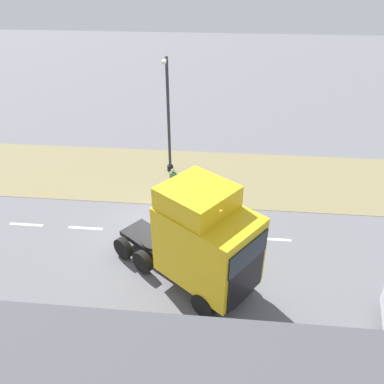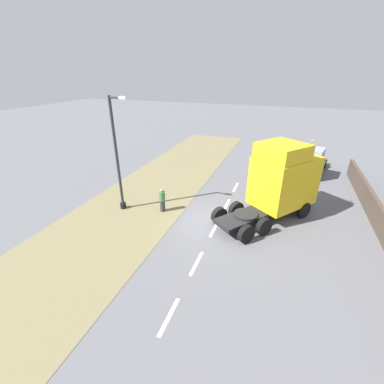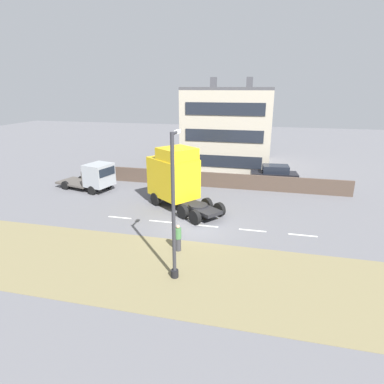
# 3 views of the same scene
# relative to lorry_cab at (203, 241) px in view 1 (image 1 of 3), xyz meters

# --- Properties ---
(ground_plane) EXTENTS (120.00, 120.00, 0.00)m
(ground_plane) POSITION_rel_lorry_cab_xyz_m (-3.32, -2.39, -2.38)
(ground_plane) COLOR slate
(ground_plane) RESTS_ON ground
(grass_verge) EXTENTS (7.00, 44.00, 0.01)m
(grass_verge) POSITION_rel_lorry_cab_xyz_m (-9.32, -2.39, -2.37)
(grass_verge) COLOR olive
(grass_verge) RESTS_ON ground
(lane_markings) EXTENTS (0.16, 14.60, 0.00)m
(lane_markings) POSITION_rel_lorry_cab_xyz_m (-3.32, -3.09, -2.37)
(lane_markings) COLOR white
(lane_markings) RESTS_ON ground
(lorry_cab) EXTENTS (5.98, 6.72, 4.87)m
(lorry_cab) POSITION_rel_lorry_cab_xyz_m (0.00, 0.00, 0.00)
(lorry_cab) COLOR black
(lorry_cab) RESTS_ON ground
(lamp_post) EXTENTS (1.32, 0.39, 7.25)m
(lamp_post) POSITION_rel_lorry_cab_xyz_m (-9.77, -2.78, 0.90)
(lamp_post) COLOR black
(lamp_post) RESTS_ON ground
(pedestrian) EXTENTS (0.39, 0.39, 1.63)m
(pedestrian) POSITION_rel_lorry_cab_xyz_m (-7.13, -2.21, -1.58)
(pedestrian) COLOR #333338
(pedestrian) RESTS_ON ground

